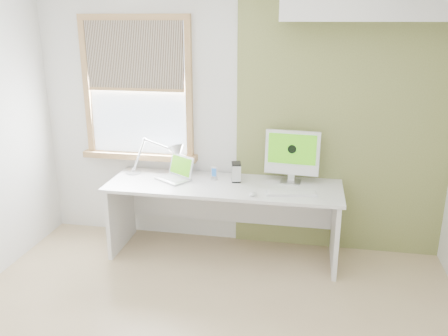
% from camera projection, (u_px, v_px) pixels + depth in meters
% --- Properties ---
extents(room, '(4.04, 3.54, 2.64)m').
position_uv_depth(room, '(193.00, 173.00, 2.89)').
color(room, tan).
rests_on(room, ground).
extents(accent_wall, '(2.00, 0.02, 2.60)m').
position_uv_depth(accent_wall, '(343.00, 121.00, 4.34)').
color(accent_wall, olive).
rests_on(accent_wall, room).
extents(window, '(1.20, 0.14, 1.42)m').
position_uv_depth(window, '(137.00, 90.00, 4.59)').
color(window, '#AD7E48').
rests_on(window, room).
extents(desk, '(2.20, 0.70, 0.73)m').
position_uv_depth(desk, '(225.00, 201.00, 4.48)').
color(desk, white).
rests_on(desk, room).
extents(desk_lamp, '(0.66, 0.29, 0.36)m').
position_uv_depth(desk_lamp, '(169.00, 155.00, 4.62)').
color(desk_lamp, silver).
rests_on(desk_lamp, desk).
extents(laptop, '(0.40, 0.39, 0.22)m').
position_uv_depth(laptop, '(176.00, 173.00, 4.50)').
color(laptop, silver).
rests_on(laptop, desk).
extents(phone_dock, '(0.08, 0.08, 0.13)m').
position_uv_depth(phone_dock, '(214.00, 176.00, 4.49)').
color(phone_dock, silver).
rests_on(phone_dock, desk).
extents(external_drive, '(0.11, 0.15, 0.18)m').
position_uv_depth(external_drive, '(236.00, 172.00, 4.44)').
color(external_drive, silver).
rests_on(external_drive, desk).
extents(imac, '(0.51, 0.18, 0.50)m').
position_uv_depth(imac, '(292.00, 154.00, 4.35)').
color(imac, silver).
rests_on(imac, desk).
extents(keyboard, '(0.46, 0.19, 0.02)m').
position_uv_depth(keyboard, '(291.00, 193.00, 4.12)').
color(keyboard, white).
rests_on(keyboard, desk).
extents(mouse, '(0.07, 0.10, 0.03)m').
position_uv_depth(mouse, '(253.00, 194.00, 4.08)').
color(mouse, white).
rests_on(mouse, desk).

